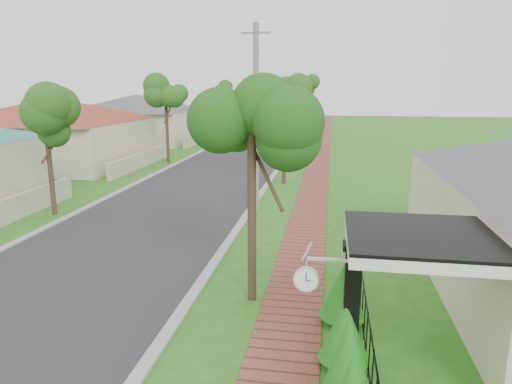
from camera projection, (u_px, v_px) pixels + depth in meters
The scene contains 16 objects.
ground at pixel (148, 321), 10.62m from camera, with size 160.00×160.00×0.00m, color #2E6518.
road at pixel (223, 169), 30.32m from camera, with size 7.00×120.00×0.02m, color #28282B.
kerb_right at pixel (277, 170), 29.74m from camera, with size 0.30×120.00×0.10m, color #9E9E99.
kerb_left at pixel (170, 167), 30.90m from camera, with size 0.30×120.00×0.10m, color #9E9E99.
sidewalk at pixel (317, 172), 29.33m from camera, with size 1.50×120.00×0.03m, color #94453B.
porch_post at pixel (351, 313), 8.68m from camera, with size 0.48×0.48×2.52m.
picket_fence at pixel (365, 317), 9.72m from camera, with size 0.03×8.02×1.00m.
street_trees at pixel (244, 97), 35.86m from camera, with size 10.70×37.65×5.89m.
hedge_row at pixel (346, 344), 8.20m from camera, with size 0.94×5.13×2.02m.
far_house_red at pixel (55, 131), 31.69m from camera, with size 15.56×15.56×4.60m.
far_house_grey at pixel (138, 118), 45.15m from camera, with size 15.56×15.56×4.60m.
parked_car_red at pixel (287, 141), 39.73m from camera, with size 1.66×4.13×1.41m, color #58120D.
parked_car_white at pixel (286, 145), 37.44m from camera, with size 1.44×4.13×1.36m, color silver.
near_tree at pixel (252, 130), 10.74m from camera, with size 2.11×2.11×5.42m.
utility_pole at pixel (256, 119), 19.19m from camera, with size 1.20×0.24×7.85m.
station_clock at pixel (308, 278), 8.24m from camera, with size 1.03×0.13×0.66m.
Camera 1 is at (4.05, -9.13, 5.32)m, focal length 32.00 mm.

